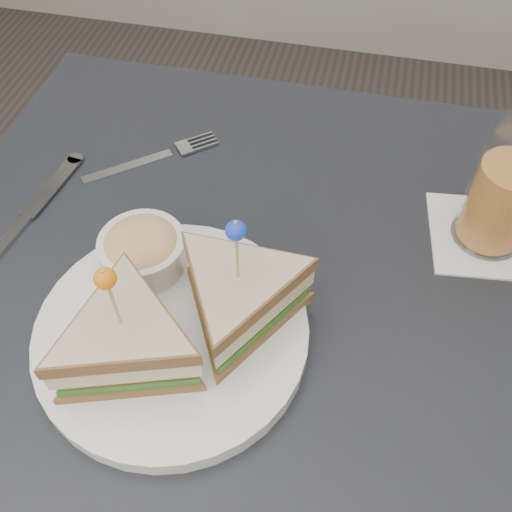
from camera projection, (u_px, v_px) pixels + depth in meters
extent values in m
plane|color=#3F3833|center=(250.00, 489.00, 1.23)|extent=(3.50, 3.50, 0.00)
cube|color=black|center=(246.00, 296.00, 0.66)|extent=(0.80, 0.80, 0.03)
cylinder|color=black|center=(127.00, 234.00, 1.21)|extent=(0.04, 0.04, 0.72)
cylinder|color=black|center=(464.00, 294.00, 1.11)|extent=(0.04, 0.04, 0.72)
cylinder|color=white|center=(173.00, 334.00, 0.60)|extent=(0.34, 0.34, 0.02)
cylinder|color=white|center=(171.00, 329.00, 0.59)|extent=(0.34, 0.34, 0.01)
cylinder|color=tan|center=(113.00, 302.00, 0.49)|extent=(0.00, 0.00, 0.09)
sphere|color=orange|center=(105.00, 279.00, 0.46)|extent=(0.02, 0.02, 0.02)
cylinder|color=tan|center=(237.00, 255.00, 0.52)|extent=(0.00, 0.00, 0.09)
sphere|color=#1937C2|center=(236.00, 230.00, 0.49)|extent=(0.02, 0.02, 0.02)
cylinder|color=white|center=(144.00, 253.00, 0.63)|extent=(0.11, 0.11, 0.04)
ellipsoid|color=#E0B772|center=(141.00, 244.00, 0.62)|extent=(0.10, 0.10, 0.04)
cube|color=white|center=(128.00, 167.00, 0.77)|extent=(0.11, 0.09, 0.00)
cube|color=white|center=(184.00, 148.00, 0.79)|extent=(0.03, 0.03, 0.00)
cube|color=#B4BABF|center=(8.00, 240.00, 0.69)|extent=(0.03, 0.10, 0.01)
cube|color=#B4BABF|center=(52.00, 186.00, 0.74)|extent=(0.04, 0.12, 0.00)
cylinder|color=#B4BABF|center=(75.00, 159.00, 0.77)|extent=(0.02, 0.02, 0.00)
cube|color=white|center=(485.00, 236.00, 0.69)|extent=(0.15, 0.15, 0.00)
cylinder|color=#C67F37|center=(501.00, 203.00, 0.65)|extent=(0.08, 0.08, 0.10)
cylinder|color=white|center=(509.00, 186.00, 0.63)|extent=(0.09, 0.09, 0.16)
cube|color=white|center=(503.00, 178.00, 0.61)|extent=(0.02, 0.02, 0.02)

